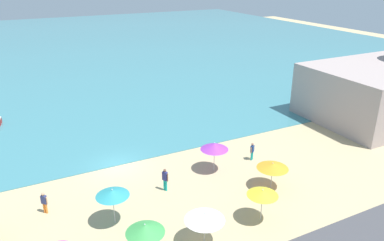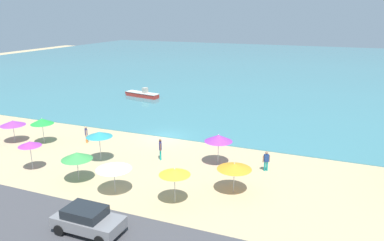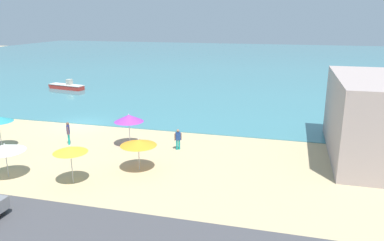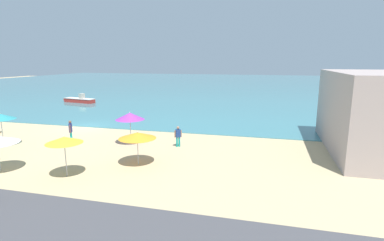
{
  "view_description": "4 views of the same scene",
  "coord_description": "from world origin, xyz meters",
  "px_view_note": "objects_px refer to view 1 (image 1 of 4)",
  "views": [
    {
      "loc": [
        -6.98,
        -27.75,
        15.52
      ],
      "look_at": [
        8.14,
        1.99,
        1.94
      ],
      "focal_mm": 35.0,
      "sensor_mm": 36.0,
      "label": 1
    },
    {
      "loc": [
        15.73,
        -31.41,
        12.0
      ],
      "look_at": [
        2.16,
        1.72,
        1.52
      ],
      "focal_mm": 35.0,
      "sensor_mm": 36.0,
      "label": 2
    },
    {
      "loc": [
        18.7,
        -29.85,
        9.75
      ],
      "look_at": [
        11.23,
        -1.6,
        1.6
      ],
      "focal_mm": 35.0,
      "sensor_mm": 36.0,
      "label": 3
    },
    {
      "loc": [
        17.36,
        -25.46,
        6.56
      ],
      "look_at": [
        12.0,
        -4.49,
        2.16
      ],
      "focal_mm": 28.0,
      "sensor_mm": 36.0,
      "label": 4
    }
  ],
  "objects_px": {
    "beach_umbrella_5": "(112,193)",
    "beach_umbrella_7": "(273,166)",
    "beach_umbrella_8": "(214,146)",
    "bather_2": "(165,178)",
    "bather_1": "(44,202)",
    "beach_umbrella_1": "(263,193)",
    "beach_umbrella_0": "(205,217)",
    "bather_0": "(252,150)",
    "beach_umbrella_9": "(145,229)"
  },
  "relations": [
    {
      "from": "beach_umbrella_7",
      "to": "bather_1",
      "type": "xyz_separation_m",
      "value": [
        -15.73,
        4.43,
        -0.98
      ]
    },
    {
      "from": "bather_0",
      "to": "beach_umbrella_7",
      "type": "bearing_deg",
      "value": -106.96
    },
    {
      "from": "beach_umbrella_1",
      "to": "beach_umbrella_5",
      "type": "height_order",
      "value": "beach_umbrella_5"
    },
    {
      "from": "beach_umbrella_8",
      "to": "bather_2",
      "type": "height_order",
      "value": "beach_umbrella_8"
    },
    {
      "from": "beach_umbrella_8",
      "to": "bather_1",
      "type": "height_order",
      "value": "beach_umbrella_8"
    },
    {
      "from": "beach_umbrella_0",
      "to": "bather_2",
      "type": "distance_m",
      "value": 6.55
    },
    {
      "from": "beach_umbrella_5",
      "to": "bather_1",
      "type": "relative_size",
      "value": 1.61
    },
    {
      "from": "beach_umbrella_0",
      "to": "beach_umbrella_5",
      "type": "relative_size",
      "value": 0.94
    },
    {
      "from": "beach_umbrella_5",
      "to": "beach_umbrella_8",
      "type": "relative_size",
      "value": 1.01
    },
    {
      "from": "beach_umbrella_5",
      "to": "beach_umbrella_0",
      "type": "bearing_deg",
      "value": -45.57
    },
    {
      "from": "beach_umbrella_1",
      "to": "beach_umbrella_8",
      "type": "relative_size",
      "value": 0.93
    },
    {
      "from": "beach_umbrella_5",
      "to": "beach_umbrella_8",
      "type": "distance_m",
      "value": 9.75
    },
    {
      "from": "beach_umbrella_7",
      "to": "bather_1",
      "type": "relative_size",
      "value": 1.47
    },
    {
      "from": "beach_umbrella_5",
      "to": "bather_1",
      "type": "height_order",
      "value": "beach_umbrella_5"
    },
    {
      "from": "beach_umbrella_0",
      "to": "beach_umbrella_5",
      "type": "xyz_separation_m",
      "value": [
        -4.28,
        4.37,
        0.38
      ]
    },
    {
      "from": "beach_umbrella_7",
      "to": "beach_umbrella_0",
      "type": "bearing_deg",
      "value": -157.15
    },
    {
      "from": "beach_umbrella_5",
      "to": "beach_umbrella_7",
      "type": "bearing_deg",
      "value": -5.79
    },
    {
      "from": "beach_umbrella_8",
      "to": "beach_umbrella_9",
      "type": "relative_size",
      "value": 1.13
    },
    {
      "from": "beach_umbrella_9",
      "to": "bather_2",
      "type": "height_order",
      "value": "beach_umbrella_9"
    },
    {
      "from": "beach_umbrella_9",
      "to": "bather_0",
      "type": "height_order",
      "value": "beach_umbrella_9"
    },
    {
      "from": "beach_umbrella_8",
      "to": "bather_1",
      "type": "distance_m",
      "value": 13.24
    },
    {
      "from": "beach_umbrella_0",
      "to": "beach_umbrella_9",
      "type": "distance_m",
      "value": 3.56
    },
    {
      "from": "bather_1",
      "to": "beach_umbrella_1",
      "type": "bearing_deg",
      "value": -30.18
    },
    {
      "from": "beach_umbrella_1",
      "to": "beach_umbrella_5",
      "type": "distance_m",
      "value": 9.61
    },
    {
      "from": "beach_umbrella_7",
      "to": "bather_2",
      "type": "distance_m",
      "value": 8.08
    },
    {
      "from": "beach_umbrella_1",
      "to": "bather_0",
      "type": "distance_m",
      "value": 8.63
    },
    {
      "from": "beach_umbrella_1",
      "to": "beach_umbrella_9",
      "type": "bearing_deg",
      "value": 177.99
    },
    {
      "from": "beach_umbrella_0",
      "to": "beach_umbrella_8",
      "type": "height_order",
      "value": "beach_umbrella_8"
    },
    {
      "from": "beach_umbrella_1",
      "to": "bather_0",
      "type": "height_order",
      "value": "beach_umbrella_1"
    },
    {
      "from": "beach_umbrella_0",
      "to": "beach_umbrella_7",
      "type": "relative_size",
      "value": 1.03
    },
    {
      "from": "beach_umbrella_8",
      "to": "bather_1",
      "type": "xyz_separation_m",
      "value": [
        -13.17,
        0.18,
        -1.32
      ]
    },
    {
      "from": "beach_umbrella_5",
      "to": "bather_1",
      "type": "bearing_deg",
      "value": 140.4
    },
    {
      "from": "bather_0",
      "to": "bather_2",
      "type": "relative_size",
      "value": 0.88
    },
    {
      "from": "bather_2",
      "to": "beach_umbrella_5",
      "type": "bearing_deg",
      "value": -154.82
    },
    {
      "from": "beach_umbrella_5",
      "to": "beach_umbrella_7",
      "type": "xyz_separation_m",
      "value": [
        11.81,
        -1.2,
        -0.43
      ]
    },
    {
      "from": "beach_umbrella_1",
      "to": "beach_umbrella_0",
      "type": "bearing_deg",
      "value": -176.44
    },
    {
      "from": "beach_umbrella_8",
      "to": "bather_2",
      "type": "relative_size",
      "value": 1.41
    },
    {
      "from": "beach_umbrella_1",
      "to": "beach_umbrella_5",
      "type": "xyz_separation_m",
      "value": [
        -8.7,
        4.1,
        0.18
      ]
    },
    {
      "from": "bather_1",
      "to": "bather_2",
      "type": "bearing_deg",
      "value": -7.6
    },
    {
      "from": "beach_umbrella_0",
      "to": "beach_umbrella_9",
      "type": "relative_size",
      "value": 1.07
    },
    {
      "from": "beach_umbrella_7",
      "to": "beach_umbrella_9",
      "type": "height_order",
      "value": "beach_umbrella_9"
    },
    {
      "from": "beach_umbrella_9",
      "to": "beach_umbrella_7",
      "type": "bearing_deg",
      "value": 13.34
    },
    {
      "from": "beach_umbrella_0",
      "to": "beach_umbrella_9",
      "type": "xyz_separation_m",
      "value": [
        -3.52,
        0.55,
        0.01
      ]
    },
    {
      "from": "beach_umbrella_8",
      "to": "bather_0",
      "type": "distance_m",
      "value": 4.11
    },
    {
      "from": "beach_umbrella_1",
      "to": "bather_2",
      "type": "height_order",
      "value": "beach_umbrella_1"
    },
    {
      "from": "beach_umbrella_9",
      "to": "bather_0",
      "type": "xyz_separation_m",
      "value": [
        12.38,
        7.0,
        -1.06
      ]
    },
    {
      "from": "beach_umbrella_1",
      "to": "beach_umbrella_9",
      "type": "height_order",
      "value": "beach_umbrella_1"
    },
    {
      "from": "bather_1",
      "to": "beach_umbrella_8",
      "type": "bearing_deg",
      "value": -0.77
    },
    {
      "from": "bather_0",
      "to": "bather_1",
      "type": "bearing_deg",
      "value": 179.83
    },
    {
      "from": "beach_umbrella_0",
      "to": "bather_0",
      "type": "relative_size",
      "value": 1.53
    }
  ]
}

